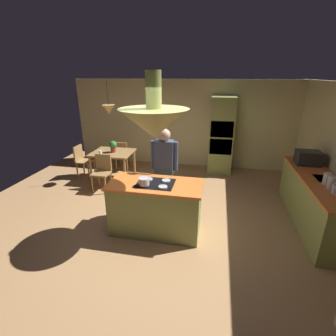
{
  "coord_description": "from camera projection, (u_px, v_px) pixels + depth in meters",
  "views": [
    {
      "loc": [
        0.96,
        -3.91,
        2.67
      ],
      "look_at": [
        0.1,
        0.4,
        1.0
      ],
      "focal_mm": 26.34,
      "sensor_mm": 36.0,
      "label": 1
    }
  ],
  "objects": [
    {
      "name": "ground",
      "position": [
        159.0,
        224.0,
        4.71
      ],
      "size": [
        8.16,
        8.16,
        0.0
      ],
      "primitive_type": "plane",
      "color": "#AD7F51"
    },
    {
      "name": "range_hood",
      "position": [
        154.0,
        122.0,
        3.82
      ],
      "size": [
        1.1,
        1.1,
        1.0
      ],
      "color": "#8C934C"
    },
    {
      "name": "canister_sugar",
      "position": [
        332.0,
        183.0,
        3.96
      ],
      "size": [
        0.12,
        0.12,
        0.21
      ],
      "primitive_type": "cylinder",
      "color": "silver",
      "rests_on": "counter_run_right"
    },
    {
      "name": "kitchen_island",
      "position": [
        156.0,
        207.0,
        4.36
      ],
      "size": [
        1.61,
        0.78,
        0.96
      ],
      "color": "#8C934C",
      "rests_on": "ground"
    },
    {
      "name": "oven_tower",
      "position": [
        221.0,
        136.0,
        6.92
      ],
      "size": [
        0.66,
        0.62,
        2.12
      ],
      "color": "#8C934C",
      "rests_on": "ground"
    },
    {
      "name": "chair_by_back_wall",
      "position": [
        122.0,
        154.0,
        7.19
      ],
      "size": [
        0.4,
        0.4,
        0.87
      ],
      "rotation": [
        0.0,
        0.0,
        3.14
      ],
      "color": "#9C7543",
      "rests_on": "ground"
    },
    {
      "name": "canister_flour",
      "position": [
        336.0,
        189.0,
        3.81
      ],
      "size": [
        0.12,
        0.12,
        0.15
      ],
      "primitive_type": "cylinder",
      "color": "silver",
      "rests_on": "counter_run_right"
    },
    {
      "name": "wall_back",
      "position": [
        185.0,
        124.0,
        7.42
      ],
      "size": [
        6.8,
        0.1,
        2.55
      ],
      "primitive_type": "cube",
      "color": "beige",
      "rests_on": "ground"
    },
    {
      "name": "chair_at_corner",
      "position": [
        82.0,
        159.0,
        6.75
      ],
      "size": [
        0.4,
        0.4,
        0.87
      ],
      "rotation": [
        0.0,
        0.0,
        1.57
      ],
      "color": "#9C7543",
      "rests_on": "ground"
    },
    {
      "name": "cooking_pot_on_cooktop",
      "position": [
        144.0,
        181.0,
        4.07
      ],
      "size": [
        0.18,
        0.18,
        0.12
      ],
      "primitive_type": "cylinder",
      "color": "#B2B2B7",
      "rests_on": "kitchen_island"
    },
    {
      "name": "pendant_light_over_table",
      "position": [
        109.0,
        109.0,
        6.1
      ],
      "size": [
        0.32,
        0.32,
        0.82
      ],
      "color": "#E0B266"
    },
    {
      "name": "canister_tea",
      "position": [
        327.0,
        179.0,
        4.13
      ],
      "size": [
        0.13,
        0.13,
        0.2
      ],
      "primitive_type": "cylinder",
      "color": "silver",
      "rests_on": "counter_run_right"
    },
    {
      "name": "microwave_on_counter",
      "position": [
        308.0,
        158.0,
        5.04
      ],
      "size": [
        0.46,
        0.36,
        0.28
      ],
      "primitive_type": "cube",
      "color": "#232326",
      "rests_on": "counter_run_right"
    },
    {
      "name": "potted_plant_on_table",
      "position": [
        113.0,
        146.0,
        6.42
      ],
      "size": [
        0.2,
        0.2,
        0.3
      ],
      "color": "#99382D",
      "rests_on": "dining_table"
    },
    {
      "name": "person_at_island",
      "position": [
        164.0,
        166.0,
        4.77
      ],
      "size": [
        0.53,
        0.23,
        1.74
      ],
      "color": "tan",
      "rests_on": "ground"
    },
    {
      "name": "counter_run_right",
      "position": [
        315.0,
        201.0,
        4.57
      ],
      "size": [
        0.73,
        2.53,
        0.94
      ],
      "color": "#8C934C",
      "rests_on": "ground"
    },
    {
      "name": "chair_facing_island",
      "position": [
        102.0,
        170.0,
        5.98
      ],
      "size": [
        0.4,
        0.4,
        0.87
      ],
      "color": "#9C7543",
      "rests_on": "ground"
    },
    {
      "name": "cup_on_table",
      "position": [
        100.0,
        152.0,
        6.32
      ],
      "size": [
        0.07,
        0.07,
        0.09
      ],
      "primitive_type": "cylinder",
      "color": "white",
      "rests_on": "dining_table"
    },
    {
      "name": "dining_table",
      "position": [
        113.0,
        156.0,
        6.53
      ],
      "size": [
        1.05,
        0.87,
        0.76
      ],
      "color": "#9C7543",
      "rests_on": "ground"
    }
  ]
}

